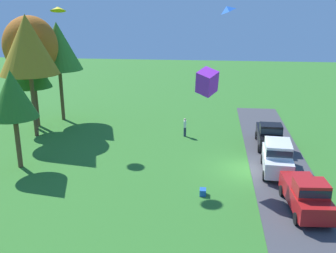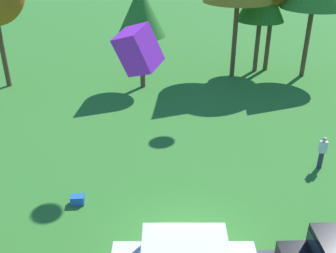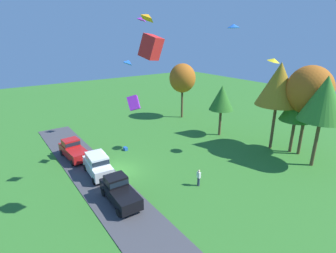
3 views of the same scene
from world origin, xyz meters
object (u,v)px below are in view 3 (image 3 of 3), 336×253
tree_far_left (222,98)px  kite_diamond_mid_center (129,62)px  kite_box_near_flag (134,103)px  car_pickup_by_flagpole (73,149)px  car_pickup_far_end (119,190)px  tree_left_of_center (279,84)px  kite_diamond_high_right (142,19)px  kite_delta_low_drifter (274,60)px  kite_delta_high_left (234,26)px  tree_right_of_center (324,99)px  tree_far_right (182,78)px  kite_box_topmost (151,47)px  person_beside_suv (199,178)px  tree_center_back (297,106)px  car_suv_near_entrance (98,164)px  cooler_box (125,149)px  kite_diamond_trailing_tail (149,17)px  tree_lone_near (309,90)px

tree_far_left → kite_diamond_mid_center: (1.24, -14.76, 5.81)m
kite_box_near_flag → car_pickup_by_flagpole: bearing=-126.0°
kite_box_near_flag → car_pickup_far_end: bearing=-38.6°
tree_left_of_center → kite_diamond_high_right: kite_diamond_high_right is taller
tree_far_left → kite_diamond_mid_center: 15.91m
kite_delta_low_drifter → kite_diamond_mid_center: kite_diamond_mid_center is taller
kite_delta_low_drifter → kite_delta_high_left: (-3.08, -3.29, 3.43)m
kite_box_near_flag → tree_far_left: bearing=89.1°
tree_right_of_center → kite_diamond_mid_center: 20.20m
kite_delta_high_left → kite_box_near_flag: 13.40m
tree_far_right → kite_box_near_flag: tree_far_right is taller
tree_right_of_center → kite_box_near_flag: tree_right_of_center is taller
car_pickup_by_flagpole → tree_right_of_center: 27.99m
kite_delta_low_drifter → kite_box_topmost: kite_box_topmost is taller
person_beside_suv → tree_center_back: (0.73, 14.56, 5.03)m
person_beside_suv → kite_box_topmost: (1.55, -6.02, 12.17)m
car_suv_near_entrance → tree_far_left: bearing=93.0°
person_beside_suv → kite_diamond_mid_center: 13.07m
tree_center_back → kite_box_near_flag: (-9.47, -16.56, 0.82)m
person_beside_suv → tree_right_of_center: 15.33m
car_suv_near_entrance → car_pickup_far_end: (5.42, -0.18, -0.19)m
car_pickup_by_flagpole → kite_box_near_flag: bearing=54.0°
tree_far_left → kite_diamond_mid_center: size_ratio=7.50×
tree_right_of_center → kite_box_topmost: kite_box_topmost is taller
tree_right_of_center → kite_diamond_high_right: kite_diamond_high_right is taller
person_beside_suv → tree_center_back: 15.42m
kite_delta_high_left → kite_diamond_high_right: kite_diamond_high_right is taller
tree_far_left → tree_center_back: size_ratio=0.93×
kite_box_topmost → kite_diamond_mid_center: (-8.83, 2.92, -1.77)m
tree_center_back → kite_delta_high_left: size_ratio=5.72×
tree_right_of_center → kite_diamond_high_right: 22.83m
tree_far_left → tree_center_back: bearing=17.4°
cooler_box → kite_diamond_mid_center: size_ratio=0.58×
kite_delta_low_drifter → tree_right_of_center: bearing=24.7°
kite_diamond_mid_center → tree_far_right: bearing=125.6°
tree_center_back → kite_diamond_high_right: 21.61m
cooler_box → kite_diamond_trailing_tail: 17.57m
tree_far_left → kite_diamond_high_right: bearing=-123.8°
kite_diamond_trailing_tail → kite_diamond_mid_center: bearing=172.7°
tree_lone_near → kite_box_near_flag: tree_lone_near is taller
person_beside_suv → kite_box_near_flag: size_ratio=1.13×
car_pickup_by_flagpole → tree_lone_near: bearing=57.1°
car_suv_near_entrance → tree_far_right: size_ratio=0.51×
tree_far_right → tree_lone_near: (20.20, 2.21, 0.99)m
tree_right_of_center → kite_box_near_flag: (-12.90, -15.13, -0.87)m
tree_lone_near → kite_diamond_mid_center: kite_diamond_mid_center is taller
kite_diamond_mid_center → car_pickup_by_flagpole: bearing=-140.0°
kite_diamond_mid_center → car_pickup_far_end: bearing=-39.0°
car_suv_near_entrance → kite_diamond_high_right: 18.78m
car_pickup_far_end → tree_left_of_center: 22.09m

